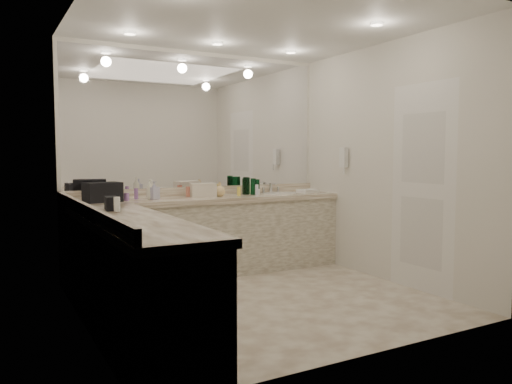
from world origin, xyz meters
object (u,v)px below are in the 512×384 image
sink (279,194)px  soap_bottle_b (154,190)px  black_toiletry_bag (103,192)px  soap_bottle_a (150,189)px  hand_towel (308,191)px  cream_cosmetic_case (203,190)px  wall_phone (344,157)px  soap_bottle_c (220,189)px

sink → soap_bottle_b: (-1.60, -0.01, 0.10)m
soap_bottle_b → black_toiletry_bag: bearing=-175.7°
sink → soap_bottle_a: soap_bottle_a is taller
sink → hand_towel: 0.40m
black_toiletry_bag → cream_cosmetic_case: bearing=4.1°
sink → cream_cosmetic_case: cream_cosmetic_case is taller
wall_phone → cream_cosmetic_case: bearing=161.9°
sink → wall_phone: size_ratio=1.83×
cream_cosmetic_case → soap_bottle_a: 0.63m
wall_phone → cream_cosmetic_case: 1.74m
wall_phone → black_toiletry_bag: bearing=170.8°
sink → cream_cosmetic_case: (-1.01, 0.03, 0.09)m
soap_bottle_c → soap_bottle_b: bearing=179.7°
soap_bottle_a → soap_bottle_b: 0.05m
soap_bottle_c → sink: bearing=1.1°
sink → soap_bottle_c: bearing=-178.9°
wall_phone → soap_bottle_b: bearing=167.5°
sink → wall_phone: bearing=-39.6°
cream_cosmetic_case → soap_bottle_c: soap_bottle_c is taller
cream_cosmetic_case → soap_bottle_b: size_ratio=1.44×
soap_bottle_a → soap_bottle_c: 0.82m
cream_cosmetic_case → wall_phone: bearing=-7.7°
wall_phone → cream_cosmetic_case: size_ratio=0.84×
cream_cosmetic_case → hand_towel: size_ratio=1.12×
soap_bottle_a → sink: bearing=-0.7°
black_toiletry_bag → wall_phone: bearing=-9.2°
cream_cosmetic_case → black_toiletry_bag: bearing=-165.5°
black_toiletry_bag → hand_towel: 2.56m
wall_phone → black_toiletry_bag: wall_phone is taller
hand_towel → soap_bottle_a: soap_bottle_a is taller
wall_phone → soap_bottle_a: size_ratio=1.12×
hand_towel → wall_phone: bearing=-65.9°
wall_phone → soap_bottle_a: (-2.25, 0.52, -0.34)m
wall_phone → hand_towel: 0.66m
wall_phone → soap_bottle_c: (-1.43, 0.48, -0.37)m
soap_bottle_a → soap_bottle_c: soap_bottle_a is taller
cream_cosmetic_case → soap_bottle_b: 0.59m
soap_bottle_c → black_toiletry_bag: bearing=-178.4°
black_toiletry_bag → cream_cosmetic_case: (1.15, 0.08, -0.02)m
hand_towel → soap_bottle_a: 2.04m
soap_bottle_a → soap_bottle_c: bearing=-2.6°
sink → wall_phone: wall_phone is taller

